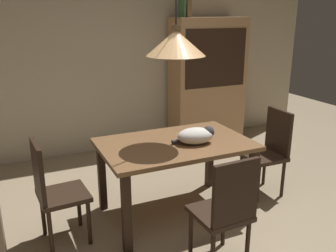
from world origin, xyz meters
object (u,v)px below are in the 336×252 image
object	(u,v)px
hutch_bookcase	(207,84)
book_brown_thick	(186,9)
cat_sleeping	(196,135)
chair_near_front	(226,209)
chair_left_side	(53,188)
dining_table	(175,152)
chair_right_side	(270,148)
pendant_lamp	(176,43)
book_green_slim	(182,7)

from	to	relation	value
hutch_bookcase	book_brown_thick	world-z (taller)	book_brown_thick
cat_sleeping	hutch_bookcase	world-z (taller)	hutch_bookcase
chair_near_front	hutch_bookcase	bearing A→B (deg)	62.61
chair_left_side	cat_sleeping	distance (m)	1.33
dining_table	hutch_bookcase	world-z (taller)	hutch_bookcase
dining_table	book_brown_thick	size ratio (longest dim) A/B	5.83
cat_sleeping	chair_right_side	bearing A→B (deg)	6.26
chair_right_side	pendant_lamp	xyz separation A→B (m)	(-1.13, 0.00, 1.15)
hutch_bookcase	book_brown_thick	size ratio (longest dim) A/B	7.71
dining_table	chair_near_front	distance (m)	0.89
chair_left_side	hutch_bookcase	bearing A→B (deg)	35.15
book_green_slim	dining_table	bearing A→B (deg)	-117.92
chair_right_side	book_brown_thick	xyz separation A→B (m)	(-0.14, 1.75, 1.45)
pendant_lamp	dining_table	bearing A→B (deg)	-88.21
pendant_lamp	chair_right_side	bearing A→B (deg)	-0.11
chair_left_side	hutch_bookcase	distance (m)	3.07
chair_near_front	hutch_bookcase	distance (m)	2.98
chair_right_side	book_green_slim	distance (m)	2.30
dining_table	hutch_bookcase	bearing A→B (deg)	52.06
book_green_slim	book_brown_thick	size ratio (longest dim) A/B	1.08
hutch_bookcase	chair_near_front	bearing A→B (deg)	-117.39
chair_left_side	book_green_slim	size ratio (longest dim) A/B	3.58
book_brown_thick	pendant_lamp	bearing A→B (deg)	-119.46
book_brown_thick	book_green_slim	bearing A→B (deg)	180.00
pendant_lamp	book_brown_thick	size ratio (longest dim) A/B	5.42
pendant_lamp	book_green_slim	xyz separation A→B (m)	(0.93, 1.75, 0.32)
chair_right_side	chair_near_front	bearing A→B (deg)	-142.10
book_brown_thick	hutch_bookcase	bearing A→B (deg)	-0.23
chair_near_front	cat_sleeping	distance (m)	0.85
chair_right_side	pendant_lamp	size ratio (longest dim) A/B	0.72
hutch_bookcase	chair_right_side	bearing A→B (deg)	-97.67
chair_near_front	book_green_slim	size ratio (longest dim) A/B	3.58
chair_right_side	cat_sleeping	bearing A→B (deg)	-173.74
cat_sleeping	hutch_bookcase	distance (m)	2.21
book_green_slim	pendant_lamp	bearing A→B (deg)	-117.92
chair_near_front	hutch_bookcase	size ratio (longest dim) A/B	0.50
dining_table	chair_left_side	bearing A→B (deg)	-179.73
pendant_lamp	book_green_slim	world-z (taller)	pendant_lamp
chair_right_side	chair_near_front	size ratio (longest dim) A/B	1.00
dining_table	pendant_lamp	distance (m)	1.01
dining_table	pendant_lamp	world-z (taller)	pendant_lamp
chair_near_front	book_green_slim	xyz separation A→B (m)	(0.93, 2.63, 1.47)
cat_sleeping	book_green_slim	distance (m)	2.32
pendant_lamp	book_green_slim	size ratio (longest dim) A/B	5.00
cat_sleeping	pendant_lamp	world-z (taller)	pendant_lamp
book_brown_thick	dining_table	bearing A→B (deg)	-119.46
hutch_bookcase	book_green_slim	size ratio (longest dim) A/B	7.12
chair_right_side	pendant_lamp	distance (m)	1.61
chair_near_front	pendant_lamp	xyz separation A→B (m)	(-0.00, 0.88, 1.15)
cat_sleeping	chair_near_front	bearing A→B (deg)	-101.82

